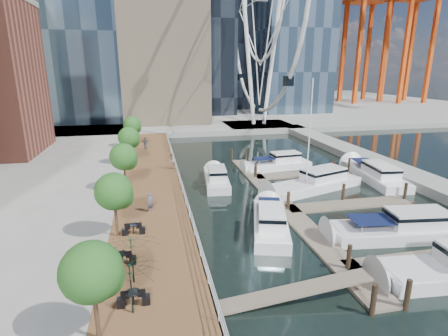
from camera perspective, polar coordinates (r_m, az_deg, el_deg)
name	(u,v)px	position (r m, az deg, el deg)	size (l,w,h in m)	color
ground	(291,260)	(24.59, 10.84, -14.50)	(520.00, 520.00, 0.00)	black
boardwalk	(151,189)	(36.41, -11.79, -3.44)	(6.00, 60.00, 1.00)	brown
seawall	(181,187)	(36.51, -7.07, -3.16)	(0.25, 60.00, 1.00)	#595954
land_far	(176,105)	(122.33, -7.91, 10.13)	(200.00, 114.00, 1.00)	gray
breakwater	(375,162)	(50.18, 23.39, 0.89)	(4.00, 60.00, 1.00)	gray
pier	(259,126)	(75.88, 5.67, 6.79)	(14.00, 12.00, 1.00)	gray
railing	(179,178)	(36.18, -7.29, -1.64)	(0.10, 60.00, 1.05)	white
floating_docks	(328,194)	(35.81, 16.61, -4.12)	(16.00, 34.00, 2.60)	#6D6051
port_cranes	(370,46)	(138.34, 22.76, 17.84)	(40.00, 52.00, 38.00)	#D84C14
street_trees	(123,157)	(34.50, -16.11, 1.76)	(2.60, 42.60, 4.60)	#3F2B1C
cafe_tables	(127,277)	(20.66, -15.50, -16.76)	(2.50, 13.70, 0.74)	black
yacht_foreground	(399,237)	(30.16, 26.68, -10.05)	(3.07, 11.47, 2.15)	silver
pedestrian_near	(150,202)	(29.38, -11.97, -5.48)	(0.58, 0.38, 1.60)	#4B4B64
pedestrian_mid	(171,161)	(41.36, -8.63, 1.16)	(0.93, 0.73, 1.92)	gray
pedestrian_far	(145,143)	(52.48, -12.72, 3.97)	(1.03, 0.43, 1.76)	#373C45
moored_yachts	(316,193)	(37.42, 14.80, -3.92)	(22.07, 28.78, 11.50)	white
cafe_seating	(128,290)	(17.94, -15.40, -18.66)	(3.93, 11.72, 2.73)	#103B23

